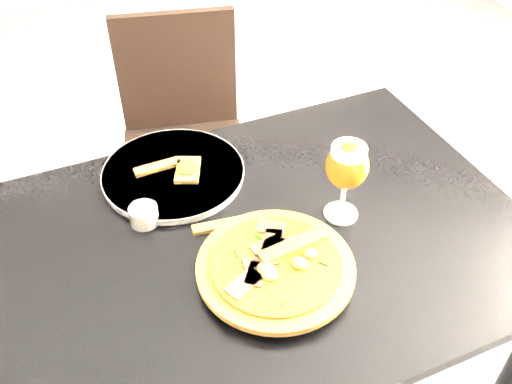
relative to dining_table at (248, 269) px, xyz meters
name	(u,v)px	position (x,y,z in m)	size (l,w,h in m)	color
ground	(258,357)	(0.09, 0.17, -0.66)	(6.00, 6.00, 0.00)	#4F4F52
dining_table	(248,269)	(0.00, 0.00, 0.00)	(1.24, 0.86, 0.75)	black
chair_far	(185,140)	(0.05, 0.74, -0.18)	(0.47, 0.47, 0.88)	black
plate_main	(281,269)	(0.03, -0.10, 0.10)	(0.27, 0.27, 0.01)	silver
pizza	(276,265)	(0.02, -0.10, 0.12)	(0.31, 0.31, 0.03)	olive
plate_second	(173,173)	(-0.09, 0.26, 0.10)	(0.33, 0.33, 0.02)	silver
crust_scraps	(178,169)	(-0.08, 0.25, 0.11)	(0.16, 0.11, 0.01)	olive
loose_crust	(218,225)	(-0.05, 0.06, 0.09)	(0.11, 0.03, 0.01)	olive
sauce_cup	(144,214)	(-0.19, 0.13, 0.11)	(0.06, 0.06, 0.04)	beige
beer_glass	(347,166)	(0.22, 0.00, 0.23)	(0.09, 0.09, 0.19)	white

